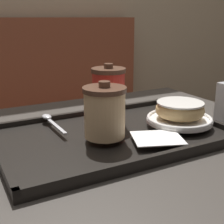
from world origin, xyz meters
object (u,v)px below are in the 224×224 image
Objects in this scene: spoon at (49,119)px; donut_chocolate_glazed at (180,109)px; coffee_cup_rear at (108,94)px; coffee_cup_front at (105,112)px.

donut_chocolate_glazed is at bearing -120.52° from spoon.
donut_chocolate_glazed reaches higher than spoon.
coffee_cup_front is at bearing -120.99° from coffee_cup_rear.
coffee_cup_rear is 0.18m from donut_chocolate_glazed.
spoon is at bearing 150.87° from donut_chocolate_glazed.
coffee_cup_front is 0.86× the size of coffee_cup_rear.
coffee_cup_rear is (0.06, 0.09, 0.01)m from coffee_cup_front.
coffee_cup_front is 1.02× the size of donut_chocolate_glazed.
coffee_cup_front is 0.11m from coffee_cup_rear.
spoon is (-0.07, 0.15, -0.05)m from coffee_cup_front.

